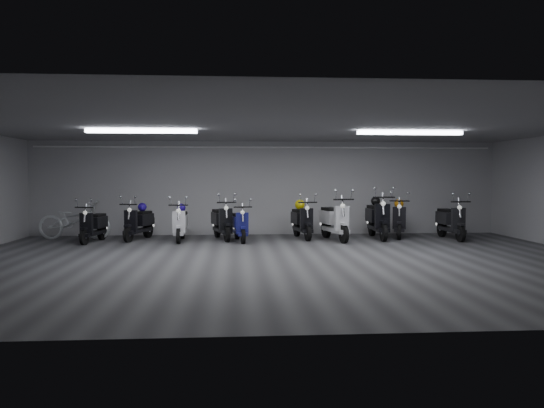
{
  "coord_description": "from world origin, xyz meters",
  "views": [
    {
      "loc": [
        -0.95,
        -10.55,
        1.74
      ],
      "look_at": [
        -0.04,
        2.5,
        1.05
      ],
      "focal_mm": 34.16,
      "sensor_mm": 36.0,
      "label": 1
    }
  ],
  "objects": [
    {
      "name": "scooter_9",
      "position": [
        5.01,
        3.37,
        0.67
      ],
      "size": [
        0.63,
        1.81,
        1.34
      ],
      "primitive_type": null,
      "rotation": [
        0.0,
        0.0,
        0.02
      ],
      "color": "black",
      "rests_on": "floor"
    },
    {
      "name": "scooter_6",
      "position": [
        1.74,
        3.37,
        0.71
      ],
      "size": [
        1.0,
        2.0,
        1.42
      ],
      "primitive_type": null,
      "rotation": [
        0.0,
        0.0,
        0.2
      ],
      "color": "silver",
      "rests_on": "floor"
    },
    {
      "name": "helmet_1",
      "position": [
        -2.45,
        3.73,
        0.89
      ],
      "size": [
        0.24,
        0.24,
        0.24
      ],
      "primitive_type": "sphere",
      "color": "#200C89",
      "rests_on": "scooter_2"
    },
    {
      "name": "back_wall",
      "position": [
        0.0,
        5.0,
        1.4
      ],
      "size": [
        14.0,
        0.01,
        2.8
      ],
      "primitive_type": "cube",
      "color": "#A0A0A3",
      "rests_on": "ground"
    },
    {
      "name": "scooter_2",
      "position": [
        -2.44,
        3.5,
        0.62
      ],
      "size": [
        0.57,
        1.68,
        1.25
      ],
      "primitive_type": null,
      "rotation": [
        0.0,
        0.0,
        0.01
      ],
      "color": "silver",
      "rests_on": "floor"
    },
    {
      "name": "floor",
      "position": [
        0.0,
        0.0,
        -0.01
      ],
      "size": [
        14.0,
        10.0,
        0.01
      ],
      "primitive_type": "cube",
      "color": "#39393C",
      "rests_on": "ground"
    },
    {
      "name": "fluor_strip_right",
      "position": [
        3.0,
        1.0,
        2.74
      ],
      "size": [
        2.4,
        0.18,
        0.08
      ],
      "primitive_type": "cube",
      "color": "white",
      "rests_on": "ceiling"
    },
    {
      "name": "conduit",
      "position": [
        0.0,
        4.92,
        2.62
      ],
      "size": [
        13.6,
        0.05,
        0.05
      ],
      "primitive_type": "cylinder",
      "rotation": [
        0.0,
        1.57,
        0.0
      ],
      "color": "white",
      "rests_on": "back_wall"
    },
    {
      "name": "fluor_strip_left",
      "position": [
        -3.0,
        1.0,
        2.74
      ],
      "size": [
        2.4,
        0.18,
        0.08
      ],
      "primitive_type": "cube",
      "color": "white",
      "rests_on": "ceiling"
    },
    {
      "name": "helmet_2",
      "position": [
        3.77,
        4.13,
        0.96
      ],
      "size": [
        0.27,
        0.27,
        0.27
      ],
      "primitive_type": "sphere",
      "color": "orange",
      "rests_on": "scooter_8"
    },
    {
      "name": "scooter_3",
      "position": [
        -1.34,
        3.75,
        0.66
      ],
      "size": [
        1.02,
        1.86,
        1.32
      ],
      "primitive_type": null,
      "rotation": [
        0.0,
        0.0,
        0.26
      ],
      "color": "black",
      "rests_on": "floor"
    },
    {
      "name": "front_wall",
      "position": [
        0.0,
        -5.0,
        1.4
      ],
      "size": [
        14.0,
        0.01,
        2.8
      ],
      "primitive_type": "cube",
      "color": "#A0A0A3",
      "rests_on": "ground"
    },
    {
      "name": "bicycle",
      "position": [
        -5.42,
        4.08,
        0.65
      ],
      "size": [
        2.06,
        0.9,
        1.29
      ],
      "primitive_type": "imported",
      "rotation": [
        0.0,
        0.0,
        1.47
      ],
      "color": "silver",
      "rests_on": "floor"
    },
    {
      "name": "helmet_0",
      "position": [
        3.03,
        3.94,
        1.05
      ],
      "size": [
        0.26,
        0.26,
        0.26
      ],
      "primitive_type": "sphere",
      "color": "black",
      "rests_on": "scooter_7"
    },
    {
      "name": "scooter_0",
      "position": [
        -4.72,
        3.37,
        0.6
      ],
      "size": [
        0.79,
        1.67,
        1.2
      ],
      "primitive_type": null,
      "rotation": [
        0.0,
        0.0,
        -0.16
      ],
      "color": "black",
      "rests_on": "floor"
    },
    {
      "name": "scooter_1",
      "position": [
        -3.62,
        3.82,
        0.63
      ],
      "size": [
        1.04,
        1.77,
        1.25
      ],
      "primitive_type": null,
      "rotation": [
        0.0,
        0.0,
        -0.3
      ],
      "color": "black",
      "rests_on": "floor"
    },
    {
      "name": "helmet_4",
      "position": [
        0.87,
        4.05,
        0.95
      ],
      "size": [
        0.28,
        0.28,
        0.28
      ],
      "primitive_type": "sphere",
      "color": "#D6C10C",
      "rests_on": "scooter_5"
    },
    {
      "name": "scooter_8",
      "position": [
        3.7,
        3.89,
        0.67
      ],
      "size": [
        1.09,
        1.89,
        1.34
      ],
      "primitive_type": null,
      "rotation": [
        0.0,
        0.0,
        -0.29
      ],
      "color": "black",
      "rests_on": "floor"
    },
    {
      "name": "scooter_4",
      "position": [
        -0.84,
        3.3,
        0.59
      ],
      "size": [
        0.75,
        1.66,
        1.19
      ],
      "primitive_type": null,
      "rotation": [
        0.0,
        0.0,
        0.14
      ],
      "color": "navy",
      "rests_on": "floor"
    },
    {
      "name": "scooter_5",
      "position": [
        0.9,
        3.81,
        0.65
      ],
      "size": [
        0.83,
        1.82,
        1.3
      ],
      "primitive_type": null,
      "rotation": [
        0.0,
        0.0,
        0.14
      ],
      "color": "black",
      "rests_on": "floor"
    },
    {
      "name": "scooter_7",
      "position": [
        3.02,
        3.66,
        0.74
      ],
      "size": [
        0.72,
        2.01,
        1.48
      ],
      "primitive_type": null,
      "rotation": [
        0.0,
        0.0,
        -0.03
      ],
      "color": "black",
      "rests_on": "floor"
    },
    {
      "name": "helmet_3",
      "position": [
        -3.55,
        4.04,
        0.9
      ],
      "size": [
        0.24,
        0.24,
        0.24
      ],
      "primitive_type": "sphere",
      "color": "#1C0B7E",
      "rests_on": "scooter_1"
    },
    {
      "name": "ceiling",
      "position": [
        0.0,
        0.0,
        2.8
      ],
      "size": [
        14.0,
        10.0,
        0.01
      ],
      "primitive_type": "cube",
      "color": "gray",
      "rests_on": "ground"
    }
  ]
}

